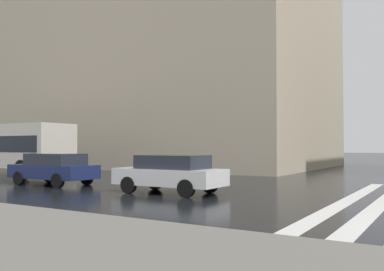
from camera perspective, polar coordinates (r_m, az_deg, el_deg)
The scene contains 3 objects.
haussmann_block_mid at distance 39.61m, azimuth -3.32°, elevation 10.54°, with size 18.19×27.63×20.39m.
car_navy at distance 19.72m, azimuth -18.31°, elevation -4.25°, with size 1.85×4.10×1.41m.
car_white at distance 15.48m, azimuth -2.97°, elevation -5.10°, with size 1.85×4.10×1.41m.
Camera 1 is at (-10.26, 1.12, 1.73)m, focal length 39.14 mm.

